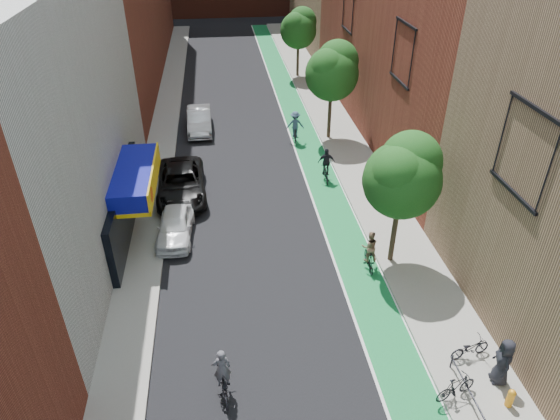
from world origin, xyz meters
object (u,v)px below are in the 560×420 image
object	(u,v)px
parked_car_black	(181,183)
cyclist_lane_mid	(326,168)
parked_car_silver	(199,120)
pedestrian	(503,362)
cyclist_lane_near	(369,253)
fire_hydrant	(511,397)
cyclist_lead	(223,380)
cyclist_lane_far	(295,128)
parked_car_white	(175,225)

from	to	relation	value
parked_car_black	cyclist_lane_mid	bearing A→B (deg)	2.01
parked_car_silver	pedestrian	distance (m)	26.01
cyclist_lane_near	fire_hydrant	world-z (taller)	cyclist_lane_near
cyclist_lead	cyclist_lane_far	world-z (taller)	cyclist_lane_far
parked_car_white	cyclist_lane_mid	size ratio (longest dim) A/B	2.04
parked_car_black	fire_hydrant	world-z (taller)	parked_car_black
parked_car_white	fire_hydrant	size ratio (longest dim) A/B	5.55
cyclist_lane_far	pedestrian	world-z (taller)	cyclist_lane_far
parked_car_silver	pedestrian	bearing A→B (deg)	-67.18
parked_car_silver	parked_car_white	bearing A→B (deg)	-95.84
parked_car_black	fire_hydrant	distance (m)	19.27
cyclist_lane_near	fire_hydrant	distance (m)	8.34
cyclist_lane_mid	fire_hydrant	xyz separation A→B (m)	(2.87, -16.28, -0.25)
parked_car_silver	cyclist_lane_far	bearing A→B (deg)	-24.20
parked_car_black	cyclist_lane_mid	world-z (taller)	cyclist_lane_mid
parked_car_black	cyclist_lane_far	world-z (taller)	cyclist_lane_far
cyclist_lead	fire_hydrant	size ratio (longest dim) A/B	2.68
cyclist_lane_mid	cyclist_lead	bearing A→B (deg)	69.47
cyclist_lane_far	parked_car_silver	bearing A→B (deg)	-18.20
cyclist_lane_near	cyclist_lane_far	xyz separation A→B (m)	(-1.26, 14.07, 0.20)
parked_car_silver	cyclist_lane_near	xyz separation A→B (m)	(7.84, -16.86, 0.01)
pedestrian	fire_hydrant	distance (m)	1.17
parked_car_black	cyclist_lead	xyz separation A→B (m)	(1.93, -13.72, -0.15)
parked_car_white	cyclist_lane_near	world-z (taller)	cyclist_lane_near
parked_car_white	cyclist_lead	bearing A→B (deg)	-74.78
cyclist_lane_mid	cyclist_lane_near	bearing A→B (deg)	95.74
fire_hydrant	parked_car_silver	bearing A→B (deg)	112.88
parked_car_silver	cyclist_lead	world-z (taller)	cyclist_lead
parked_car_silver	pedestrian	xyz separation A→B (m)	(10.59, -23.75, 0.31)
cyclist_lead	fire_hydrant	world-z (taller)	cyclist_lead
cyclist_lane_near	parked_car_black	bearing A→B (deg)	-37.63
pedestrian	parked_car_silver	bearing A→B (deg)	-146.15
parked_car_silver	cyclist_lane_far	size ratio (longest dim) A/B	2.20
parked_car_silver	fire_hydrant	xyz separation A→B (m)	(10.45, -24.77, -0.24)
cyclist_lane_mid	cyclist_lane_far	world-z (taller)	cyclist_lane_far
parked_car_white	fire_hydrant	bearing A→B (deg)	-41.76
cyclist_lane_near	parked_car_white	bearing A→B (deg)	-18.55
parked_car_silver	cyclist_lane_mid	size ratio (longest dim) A/B	2.36
parked_car_white	cyclist_lane_mid	bearing A→B (deg)	32.11
parked_car_white	cyclist_lane_near	xyz separation A→B (m)	(8.92, -3.58, 0.09)
parked_car_black	parked_car_silver	distance (m)	9.28
parked_car_white	parked_car_black	world-z (taller)	parked_car_black
cyclist_lead	cyclist_lane_mid	distance (m)	15.90
cyclist_lead	cyclist_lane_far	distance (m)	20.93
cyclist_lead	fire_hydrant	bearing A→B (deg)	163.55
pedestrian	parked_car_white	bearing A→B (deg)	-122.12
cyclist_lane_near	cyclist_lane_far	distance (m)	14.12
cyclist_lane_far	fire_hydrant	bearing A→B (deg)	104.77
parked_car_white	fire_hydrant	distance (m)	16.28
parked_car_black	cyclist_lane_mid	distance (m)	8.56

